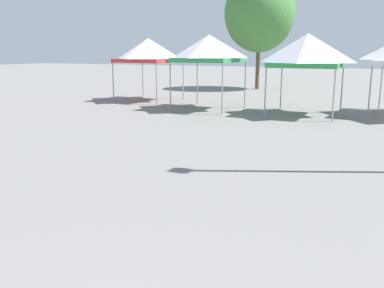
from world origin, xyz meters
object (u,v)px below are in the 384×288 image
at_px(canopy_tent_right_of_center, 148,50).
at_px(canopy_tent_behind_center, 307,51).
at_px(tree_behind_tents_right, 259,13).
at_px(canopy_tent_left_of_center, 209,49).

distance_m(canopy_tent_right_of_center, canopy_tent_behind_center, 9.00).
relative_size(canopy_tent_behind_center, tree_behind_tents_right, 0.43).
distance_m(canopy_tent_right_of_center, canopy_tent_left_of_center, 4.76).
xyz_separation_m(canopy_tent_left_of_center, tree_behind_tents_right, (-1.26, 11.34, 2.47)).
bearing_deg(canopy_tent_behind_center, canopy_tent_right_of_center, 169.83).
bearing_deg(canopy_tent_left_of_center, canopy_tent_right_of_center, 158.20).
relative_size(canopy_tent_right_of_center, canopy_tent_left_of_center, 0.98).
distance_m(canopy_tent_left_of_center, canopy_tent_behind_center, 4.44).
relative_size(canopy_tent_left_of_center, tree_behind_tents_right, 0.43).
height_order(canopy_tent_right_of_center, canopy_tent_behind_center, canopy_tent_behind_center).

